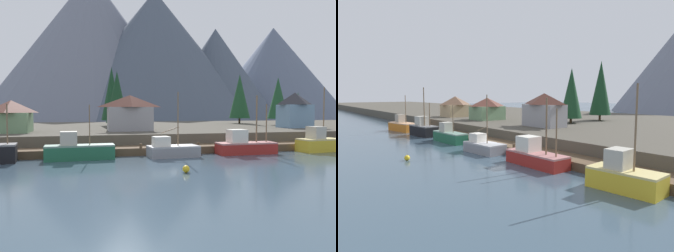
# 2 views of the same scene
# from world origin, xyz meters

# --- Properties ---
(ground_plane) EXTENTS (400.00, 400.00, 1.00)m
(ground_plane) POSITION_xyz_m (0.00, 20.00, -0.50)
(ground_plane) COLOR #384C5B
(dock) EXTENTS (80.00, 4.00, 1.60)m
(dock) POSITION_xyz_m (0.00, 1.99, 0.50)
(dock) COLOR brown
(dock) RESTS_ON ground_plane
(shoreline_bank) EXTENTS (400.00, 56.00, 2.50)m
(shoreline_bank) POSITION_xyz_m (0.00, 32.00, 1.25)
(shoreline_bank) COLOR #4C473D
(shoreline_bank) RESTS_ON ground_plane
(fishing_boat_orange) EXTENTS (8.60, 4.50, 8.16)m
(fishing_boat_orange) POSITION_xyz_m (-32.94, -2.45, 1.15)
(fishing_boat_orange) COLOR #CC6B1E
(fishing_boat_orange) RESTS_ON ground_plane
(fishing_boat_black) EXTENTS (7.08, 3.55, 9.74)m
(fishing_boat_black) POSITION_xyz_m (-22.36, -1.94, 1.42)
(fishing_boat_black) COLOR black
(fishing_boat_black) RESTS_ON ground_plane
(fishing_boat_green) EXTENTS (8.26, 2.71, 6.67)m
(fishing_boat_green) POSITION_xyz_m (-11.91, -1.48, 1.14)
(fishing_boat_green) COLOR #1E5B3D
(fishing_boat_green) RESTS_ON ground_plane
(fishing_boat_grey) EXTENTS (6.62, 3.51, 8.36)m
(fishing_boat_grey) POSITION_xyz_m (-0.35, -1.93, 0.92)
(fishing_boat_grey) COLOR gray
(fishing_boat_grey) RESTS_ON ground_plane
(fishing_boat_red) EXTENTS (8.20, 2.80, 8.06)m
(fishing_boat_red) POSITION_xyz_m (10.10, -1.54, 1.17)
(fishing_boat_red) COLOR maroon
(fishing_boat_red) RESTS_ON ground_plane
(fishing_boat_yellow) EXTENTS (6.50, 3.30, 9.34)m
(fishing_boat_yellow) POSITION_xyz_m (21.81, -1.81, 1.28)
(fishing_boat_yellow) COLOR gold
(fishing_boat_yellow) RESTS_ON ground_plane
(house_tan) EXTENTS (5.97, 6.49, 5.35)m
(house_tan) POSITION_xyz_m (-35.55, 12.41, 5.24)
(house_tan) COLOR tan
(house_tan) RESTS_ON shoreline_bank
(house_green) EXTENTS (5.86, 6.95, 5.08)m
(house_green) POSITION_xyz_m (-22.39, 13.65, 5.10)
(house_green) COLOR #6B8E66
(house_green) RESTS_ON shoreline_bank
(house_grey) EXTENTS (7.82, 4.54, 6.09)m
(house_grey) POSITION_xyz_m (-3.65, 13.54, 5.61)
(house_grey) COLOR gray
(house_grey) RESTS_ON shoreline_bank
(conifer_mid_left) EXTENTS (4.67, 4.67, 13.27)m
(conifer_mid_left) POSITION_xyz_m (-5.21, 32.72, 9.77)
(conifer_mid_left) COLOR #4C3823
(conifer_mid_left) RESTS_ON shoreline_bank
(conifer_back_left) EXTENTS (4.40, 4.40, 11.21)m
(conifer_back_left) POSITION_xyz_m (-4.96, 22.52, 8.62)
(conifer_back_left) COLOR #4C3823
(conifer_back_left) RESTS_ON shoreline_bank
(channel_buoy) EXTENTS (0.70, 0.70, 0.70)m
(channel_buoy) POSITION_xyz_m (-1.75, -12.65, 0.35)
(channel_buoy) COLOR gold
(channel_buoy) RESTS_ON ground_plane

